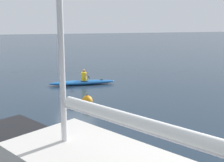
# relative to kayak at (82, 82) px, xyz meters

# --- Properties ---
(ground_plane) EXTENTS (160.00, 160.00, 0.00)m
(ground_plane) POSITION_rel_kayak_xyz_m (0.59, 0.25, -0.15)
(ground_plane) COLOR #1E2D3D
(kayak) EXTENTS (4.49, 1.02, 0.30)m
(kayak) POSITION_rel_kayak_xyz_m (0.00, 0.00, 0.00)
(kayak) COLOR #1959A5
(kayak) RESTS_ON ground
(kayaker) EXTENTS (0.49, 2.47, 0.76)m
(kayaker) POSITION_rel_kayak_xyz_m (-0.13, 0.01, 0.48)
(kayaker) COLOR yellow
(kayaker) RESTS_ON kayak
(mooring_buoy_red_near) EXTENTS (0.54, 0.54, 0.59)m
(mooring_buoy_red_near) POSITION_rel_kayak_xyz_m (0.70, 4.89, 0.12)
(mooring_buoy_red_near) COLOR orange
(mooring_buoy_red_near) RESTS_ON ground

